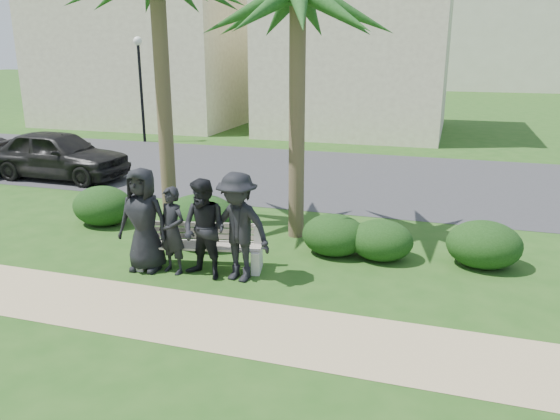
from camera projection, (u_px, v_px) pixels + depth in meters
The scene contains 17 objects.
ground at pixel (235, 272), 9.68m from camera, with size 160.00×160.00×0.00m, color #224D16.
footpath at pixel (189, 317), 8.04m from camera, with size 30.00×1.60×0.01m, color tan.
asphalt_street at pixel (331, 176), 17.00m from camera, with size 160.00×8.00×0.01m, color #2D2D30.
stucco_bldg_left at pixel (150, 52), 28.57m from camera, with size 10.40×8.40×7.30m.
stucco_bldg_right at pixel (359, 52), 25.39m from camera, with size 8.40×8.40×7.30m.
street_lamp at pixel (140, 71), 22.42m from camera, with size 0.36×0.36×4.29m.
park_bench at pixel (200, 249), 9.76m from camera, with size 2.33×0.98×0.78m.
man_a at pixel (143, 220), 9.54m from camera, with size 0.91×0.59×1.86m, color black.
man_b at pixel (172, 231), 9.45m from camera, with size 0.56×0.37×1.55m, color black.
man_c at pixel (204, 230), 9.21m from camera, with size 0.84×0.66×1.74m, color black.
man_d at pixel (238, 227), 9.09m from camera, with size 1.21×0.70×1.88m, color black.
hedge_a at pixel (103, 205), 12.21m from camera, with size 1.37×1.14×0.90m, color black.
hedge_b at pixel (201, 219), 10.94m from camera, with size 1.61×1.33×1.05m, color black.
hedge_d at pixel (334, 234), 10.42m from camera, with size 1.23×1.02×0.80m, color black.
hedge_e at pixel (381, 239), 10.18m from camera, with size 1.19×0.98×0.78m, color black.
hedge_f at pixel (484, 243), 9.83m from camera, with size 1.33×1.10×0.87m, color black.
car_a at pixel (58, 155), 16.45m from camera, with size 1.74×4.33×1.48m, color black.
Camera 1 is at (3.47, -8.31, 3.80)m, focal length 35.00 mm.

